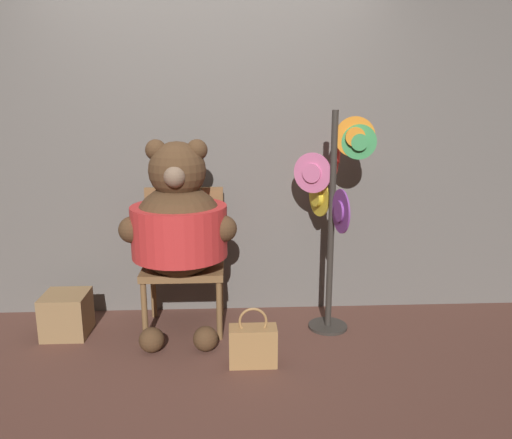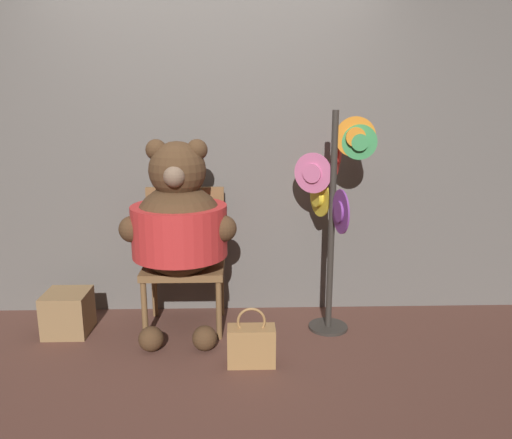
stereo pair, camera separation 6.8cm
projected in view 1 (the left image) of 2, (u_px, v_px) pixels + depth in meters
The scene contains 7 objects.
ground_plane at pixel (206, 345), 3.35m from camera, with size 14.00×14.00×0.00m, color brown.
wall_back at pixel (207, 140), 3.69m from camera, with size 8.00×0.10×2.63m.
chair at pixel (184, 253), 3.58m from camera, with size 0.56×0.45×0.99m.
teddy_bear at pixel (179, 225), 3.36m from camera, with size 0.78×0.69×1.36m.
hat_display_rack at pixel (334, 197), 3.43m from camera, with size 0.52×0.61×1.54m.
handbag_on_ground at pixel (253, 345), 3.08m from camera, with size 0.29×0.14×0.38m.
wooden_crate at pixel (67, 314), 3.48m from camera, with size 0.30×0.30×0.30m.
Camera 1 is at (0.18, -3.07, 1.60)m, focal length 35.00 mm.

